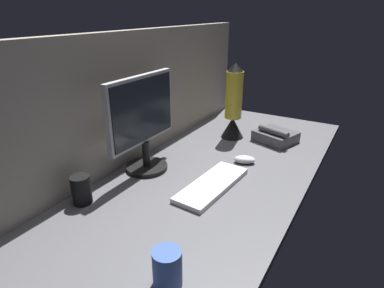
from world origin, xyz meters
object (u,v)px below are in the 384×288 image
at_px(monitor, 143,120).
at_px(mug_ceramic_blue, 167,268).
at_px(mouse, 245,159).
at_px(desk_phone, 275,136).
at_px(keyboard, 212,185).
at_px(lava_lamp, 233,107).
at_px(mug_black_travel, 81,190).

distance_m(monitor, mug_ceramic_blue, 0.68).
bearing_deg(mouse, mug_ceramic_blue, 166.29).
xyz_separation_m(mug_ceramic_blue, desk_phone, (1.08, 0.06, -0.02)).
relative_size(keyboard, lava_lamp, 0.92).
distance_m(keyboard, mug_ceramic_blue, 0.51).
relative_size(keyboard, mug_ceramic_blue, 3.57).
bearing_deg(desk_phone, monitor, 146.42).
height_order(monitor, mug_ceramic_blue, monitor).
bearing_deg(lava_lamp, mouse, -145.82).
height_order(mouse, mug_black_travel, mug_black_travel).
bearing_deg(mug_ceramic_blue, lava_lamp, 15.20).
relative_size(mouse, lava_lamp, 0.24).
relative_size(monitor, mug_black_travel, 3.83).
bearing_deg(keyboard, desk_phone, -2.98).
bearing_deg(desk_phone, keyboard, 173.16).
bearing_deg(lava_lamp, mug_ceramic_blue, -164.80).
bearing_deg(monitor, lava_lamp, -17.57).
bearing_deg(keyboard, mug_ceramic_blue, -161.75).
xyz_separation_m(mouse, lava_lamp, (0.27, 0.18, 0.15)).
bearing_deg(monitor, mug_black_travel, 175.20).
distance_m(monitor, mouse, 0.49).
height_order(mug_black_travel, desk_phone, mug_black_travel).
xyz_separation_m(mug_ceramic_blue, lava_lamp, (1.02, 0.28, 0.12)).
xyz_separation_m(mouse, desk_phone, (0.32, -0.04, 0.01)).
height_order(monitor, mug_black_travel, monitor).
height_order(keyboard, lava_lamp, lava_lamp).
height_order(keyboard, mug_black_travel, mug_black_travel).
relative_size(monitor, mug_ceramic_blue, 3.93).
xyz_separation_m(mouse, mug_black_travel, (-0.60, 0.38, 0.04)).
distance_m(mug_ceramic_blue, lava_lamp, 1.07).
xyz_separation_m(monitor, keyboard, (0.01, -0.32, -0.21)).
xyz_separation_m(mug_black_travel, lava_lamp, (0.87, -0.20, 0.11)).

